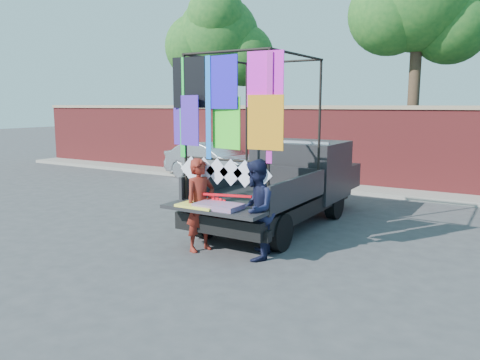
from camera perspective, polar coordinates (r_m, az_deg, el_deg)
The scene contains 10 objects.
ground at distance 9.09m, azimuth 2.75°, elevation -7.69°, with size 90.00×90.00×0.00m, color #38383A.
brick_wall at distance 15.28m, azimuth 15.50°, elevation 3.93°, with size 30.00×0.45×2.61m.
curb at distance 14.78m, azimuth 14.55°, elevation -1.16°, with size 30.00×1.20×0.12m, color gray.
tree_left at distance 19.18m, azimuth -2.73°, elevation 16.60°, with size 4.20×3.30×7.05m.
tree_mid at distance 16.36m, azimuth 20.99°, elevation 19.38°, with size 4.20×3.30×7.73m.
pickup_truck at distance 10.76m, azimuth 6.25°, elevation -0.20°, with size 2.25×5.64×3.55m.
sedan at distance 16.50m, azimuth -3.10°, elevation 2.30°, with size 1.40×4.02×1.32m, color silver.
woman at distance 8.47m, azimuth -4.85°, elevation -3.06°, with size 0.62×0.40×1.69m, color maroon.
man at distance 7.99m, azimuth 1.97°, elevation -3.65°, with size 0.84×0.65×1.73m, color #141833.
streamer_bundle at distance 8.25m, azimuth -2.15°, elevation -3.05°, with size 0.86×0.27×0.61m.
Camera 1 is at (4.15, -7.65, 2.64)m, focal length 35.00 mm.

